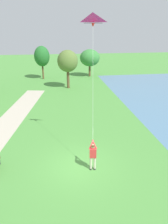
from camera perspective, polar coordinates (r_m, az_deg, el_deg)
name	(u,v)px	position (r m, az deg, el deg)	size (l,w,h in m)	color
ground_plane	(80,166)	(13.77, -1.09, -14.31)	(120.00, 120.00, 0.00)	#4C8E3D
person_kite_flyer	(93,154)	(12.94, 2.41, -11.32)	(0.52, 0.62, 1.83)	#232328
flying_kite	(93,21)	(13.48, 2.36, 23.28)	(1.26, 2.66, 7.14)	#E02D9E
tree_behind_path	(68,61)	(29.96, -4.43, 13.44)	(2.84, 2.55, 5.29)	brown
tree_lakeside_near	(42,56)	(36.29, -11.28, 14.48)	(2.49, 2.57, 5.35)	brown
tree_treeline_right	(90,58)	(37.63, 1.57, 14.35)	(3.42, 3.21, 4.64)	brown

